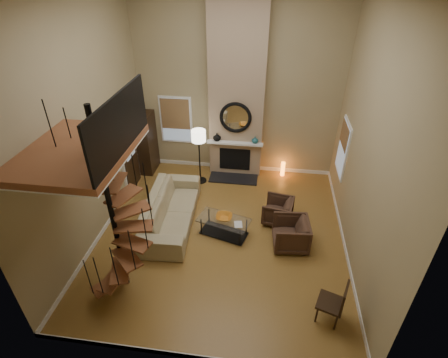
# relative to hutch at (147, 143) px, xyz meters

# --- Properties ---
(ground) EXTENTS (6.00, 6.50, 0.01)m
(ground) POSITION_rel_hutch_xyz_m (2.77, -2.80, -0.95)
(ground) COLOR #AC7E37
(ground) RESTS_ON ground
(back_wall) EXTENTS (6.00, 0.02, 5.50)m
(back_wall) POSITION_rel_hutch_xyz_m (2.77, 0.45, 1.80)
(back_wall) COLOR tan
(back_wall) RESTS_ON ground
(front_wall) EXTENTS (6.00, 0.02, 5.50)m
(front_wall) POSITION_rel_hutch_xyz_m (2.77, -6.05, 1.80)
(front_wall) COLOR tan
(front_wall) RESTS_ON ground
(left_wall) EXTENTS (0.02, 6.50, 5.50)m
(left_wall) POSITION_rel_hutch_xyz_m (-0.23, -2.80, 1.80)
(left_wall) COLOR tan
(left_wall) RESTS_ON ground
(right_wall) EXTENTS (0.02, 6.50, 5.50)m
(right_wall) POSITION_rel_hutch_xyz_m (5.77, -2.80, 1.80)
(right_wall) COLOR tan
(right_wall) RESTS_ON ground
(baseboard_back) EXTENTS (6.00, 0.02, 0.12)m
(baseboard_back) POSITION_rel_hutch_xyz_m (2.77, 0.44, -0.89)
(baseboard_back) COLOR white
(baseboard_back) RESTS_ON ground
(baseboard_front) EXTENTS (6.00, 0.02, 0.12)m
(baseboard_front) POSITION_rel_hutch_xyz_m (2.77, -6.04, -0.89)
(baseboard_front) COLOR white
(baseboard_front) RESTS_ON ground
(baseboard_left) EXTENTS (0.02, 6.50, 0.12)m
(baseboard_left) POSITION_rel_hutch_xyz_m (-0.22, -2.80, -0.89)
(baseboard_left) COLOR white
(baseboard_left) RESTS_ON ground
(baseboard_right) EXTENTS (0.02, 6.50, 0.12)m
(baseboard_right) POSITION_rel_hutch_xyz_m (5.76, -2.80, -0.89)
(baseboard_right) COLOR white
(baseboard_right) RESTS_ON ground
(chimney_breast) EXTENTS (1.60, 0.38, 5.50)m
(chimney_breast) POSITION_rel_hutch_xyz_m (2.77, 0.26, 1.80)
(chimney_breast) COLOR tan
(chimney_breast) RESTS_ON ground
(hearth) EXTENTS (1.50, 0.60, 0.04)m
(hearth) POSITION_rel_hutch_xyz_m (2.77, -0.23, -0.93)
(hearth) COLOR black
(hearth) RESTS_ON ground
(firebox) EXTENTS (0.95, 0.02, 0.72)m
(firebox) POSITION_rel_hutch_xyz_m (2.77, 0.06, -0.40)
(firebox) COLOR black
(firebox) RESTS_ON chimney_breast
(mantel) EXTENTS (1.70, 0.18, 0.06)m
(mantel) POSITION_rel_hutch_xyz_m (2.77, -0.02, 0.20)
(mantel) COLOR white
(mantel) RESTS_ON chimney_breast
(mirror_frame) EXTENTS (0.94, 0.10, 0.94)m
(mirror_frame) POSITION_rel_hutch_xyz_m (2.77, 0.04, 1.00)
(mirror_frame) COLOR black
(mirror_frame) RESTS_ON chimney_breast
(mirror_disc) EXTENTS (0.80, 0.01, 0.80)m
(mirror_disc) POSITION_rel_hutch_xyz_m (2.77, 0.05, 1.00)
(mirror_disc) COLOR white
(mirror_disc) RESTS_ON chimney_breast
(vase_left) EXTENTS (0.24, 0.24, 0.25)m
(vase_left) POSITION_rel_hutch_xyz_m (2.22, 0.02, 0.35)
(vase_left) COLOR black
(vase_left) RESTS_ON mantel
(vase_right) EXTENTS (0.20, 0.20, 0.21)m
(vase_right) POSITION_rel_hutch_xyz_m (3.37, 0.02, 0.33)
(vase_right) COLOR #19525A
(vase_right) RESTS_ON mantel
(window_back) EXTENTS (1.02, 0.06, 1.52)m
(window_back) POSITION_rel_hutch_xyz_m (0.87, 0.42, 0.67)
(window_back) COLOR white
(window_back) RESTS_ON back_wall
(window_right) EXTENTS (0.06, 1.02, 1.52)m
(window_right) POSITION_rel_hutch_xyz_m (5.74, -0.80, 0.68)
(window_right) COLOR white
(window_right) RESTS_ON right_wall
(entry_door) EXTENTS (0.10, 1.05, 2.16)m
(entry_door) POSITION_rel_hutch_xyz_m (-0.18, -1.00, 0.10)
(entry_door) COLOR white
(entry_door) RESTS_ON ground
(loft) EXTENTS (1.70, 2.20, 1.09)m
(loft) POSITION_rel_hutch_xyz_m (0.73, -4.60, 2.29)
(loft) COLOR brown
(loft) RESTS_ON left_wall
(spiral_stair) EXTENTS (1.47, 1.47, 4.06)m
(spiral_stair) POSITION_rel_hutch_xyz_m (0.99, -4.59, 0.83)
(spiral_stair) COLOR black
(spiral_stair) RESTS_ON ground
(hutch) EXTENTS (0.41, 0.86, 1.92)m
(hutch) POSITION_rel_hutch_xyz_m (0.00, 0.00, 0.00)
(hutch) COLOR black
(hutch) RESTS_ON ground
(sofa) EXTENTS (1.28, 2.94, 0.84)m
(sofa) POSITION_rel_hutch_xyz_m (1.38, -2.48, -0.55)
(sofa) COLOR tan
(sofa) RESTS_ON ground
(armchair_near) EXTENTS (0.86, 0.84, 0.68)m
(armchair_near) POSITION_rel_hutch_xyz_m (4.21, -2.12, -0.60)
(armchair_near) COLOR #482E21
(armchair_near) RESTS_ON ground
(armchair_far) EXTENTS (0.90, 0.88, 0.76)m
(armchair_far) POSITION_rel_hutch_xyz_m (4.53, -2.95, -0.60)
(armchair_far) COLOR #482E21
(armchair_far) RESTS_ON ground
(coffee_table) EXTENTS (1.39, 0.96, 0.46)m
(coffee_table) POSITION_rel_hutch_xyz_m (2.82, -2.78, -0.67)
(coffee_table) COLOR silver
(coffee_table) RESTS_ON ground
(bowl) EXTENTS (0.40, 0.40, 0.10)m
(bowl) POSITION_rel_hutch_xyz_m (2.82, -2.73, -0.45)
(bowl) COLOR orange
(bowl) RESTS_ON coffee_table
(book) EXTENTS (0.23, 0.28, 0.02)m
(book) POSITION_rel_hutch_xyz_m (3.17, -2.93, -0.49)
(book) COLOR gray
(book) RESTS_ON coffee_table
(floor_lamp) EXTENTS (0.42, 0.42, 1.73)m
(floor_lamp) POSITION_rel_hutch_xyz_m (1.77, -0.47, 0.46)
(floor_lamp) COLOR black
(floor_lamp) RESTS_ON ground
(accent_lamp) EXTENTS (0.13, 0.13, 0.45)m
(accent_lamp) POSITION_rel_hutch_xyz_m (4.29, 0.19, -0.70)
(accent_lamp) COLOR orange
(accent_lamp) RESTS_ON ground
(side_chair) EXTENTS (0.60, 0.60, 0.99)m
(side_chair) POSITION_rel_hutch_xyz_m (5.21, -4.92, -0.42)
(side_chair) COLOR black
(side_chair) RESTS_ON ground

